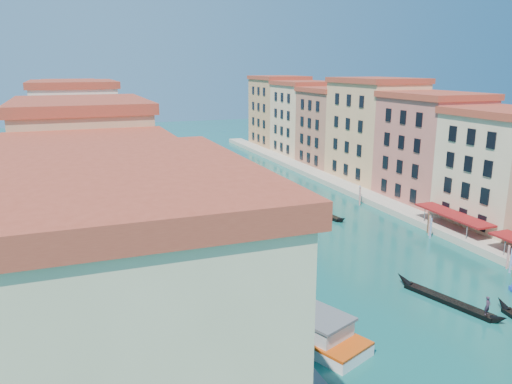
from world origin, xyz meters
The scene contains 10 objects.
left_bank_palazzos centered at (-26.00, 64.68, 9.71)m, with size 12.80×128.40×21.00m.
right_bank_palazzos centered at (30.00, 65.00, 9.75)m, with size 12.80×128.40×21.00m.
quay centered at (22.00, 65.00, 0.50)m, with size 4.00×140.00×1.00m, color #AFA28D.
mooring_poles_right centered at (19.10, 28.80, 1.30)m, with size 1.44×54.24×3.20m.
vaporetto_near centered at (-10.75, 24.94, 1.25)m, with size 11.05×18.94×2.78m.
vaporetto_far centered at (1.92, 74.80, 1.30)m, with size 7.95×19.88×2.89m.
gondola_fore centered at (7.03, 22.45, 0.43)m, with size 4.49×12.44×2.53m.
gondola_far centered at (9.64, 54.85, 0.36)m, with size 3.19×12.48×1.78m.
motorboat_mid centered at (-3.42, 42.89, 0.62)m, with size 4.19×8.04×1.59m.
motorboat_far centered at (2.48, 94.07, 0.58)m, with size 4.87×7.51×1.49m.
Camera 1 is at (-27.35, -13.69, 23.21)m, focal length 35.00 mm.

